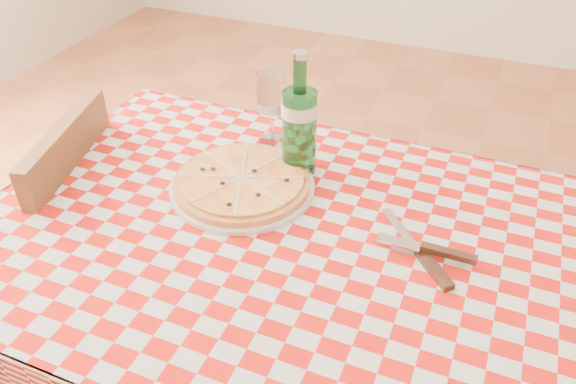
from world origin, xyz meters
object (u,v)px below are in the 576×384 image
at_px(dining_table, 286,269).
at_px(chair_far, 60,242).
at_px(wine_glass, 272,108).
at_px(water_bottle, 299,115).
at_px(pizza_plate, 242,181).

xyz_separation_m(dining_table, chair_far, (-0.67, 0.02, -0.17)).
relative_size(dining_table, chair_far, 1.40).
bearing_deg(wine_glass, dining_table, -61.97).
bearing_deg(water_bottle, pizza_plate, -126.46).
bearing_deg(water_bottle, wine_glass, 138.65).
bearing_deg(pizza_plate, wine_glass, 95.79).
xyz_separation_m(dining_table, wine_glass, (-0.17, 0.32, 0.19)).
distance_m(chair_far, wine_glass, 0.69).
bearing_deg(pizza_plate, water_bottle, 53.54).
distance_m(chair_far, pizza_plate, 0.60).
height_order(chair_far, wine_glass, wine_glass).
bearing_deg(water_bottle, dining_table, -74.74).
xyz_separation_m(water_bottle, wine_glass, (-0.11, 0.10, -0.05)).
bearing_deg(chair_far, water_bottle, -175.63).
xyz_separation_m(chair_far, wine_glass, (0.50, 0.31, 0.36)).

